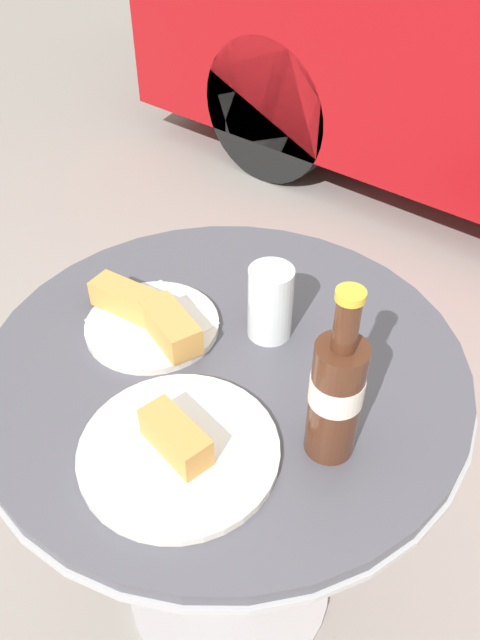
# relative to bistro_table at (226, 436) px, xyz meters

# --- Properties ---
(ground_plane) EXTENTS (30.00, 30.00, 0.00)m
(ground_plane) POSITION_rel_bistro_table_xyz_m (0.00, 0.00, -0.51)
(ground_plane) COLOR gray
(bistro_table) EXTENTS (0.74, 0.74, 0.70)m
(bistro_table) POSITION_rel_bistro_table_xyz_m (0.00, 0.00, 0.00)
(bistro_table) COLOR #B7B7BC
(bistro_table) RESTS_ON ground_plane
(cola_bottle_left) EXTENTS (0.07, 0.07, 0.26)m
(cola_bottle_left) POSITION_rel_bistro_table_xyz_m (0.21, -0.04, 0.29)
(cola_bottle_left) COLOR #4C2819
(cola_bottle_left) RESTS_ON bistro_table
(drinking_glass) EXTENTS (0.07, 0.07, 0.12)m
(drinking_glass) POSITION_rel_bistro_table_xyz_m (0.02, 0.09, 0.24)
(drinking_glass) COLOR black
(drinking_glass) RESTS_ON bistro_table
(lunch_plate_near) EXTENTS (0.26, 0.26, 0.06)m
(lunch_plate_near) POSITION_rel_bistro_table_xyz_m (0.07, -0.17, 0.20)
(lunch_plate_near) COLOR silver
(lunch_plate_near) RESTS_ON bistro_table
(lunch_plate_far) EXTENTS (0.22, 0.21, 0.06)m
(lunch_plate_far) POSITION_rel_bistro_table_xyz_m (-0.13, -0.02, 0.20)
(lunch_plate_far) COLOR silver
(lunch_plate_far) RESTS_ON bistro_table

